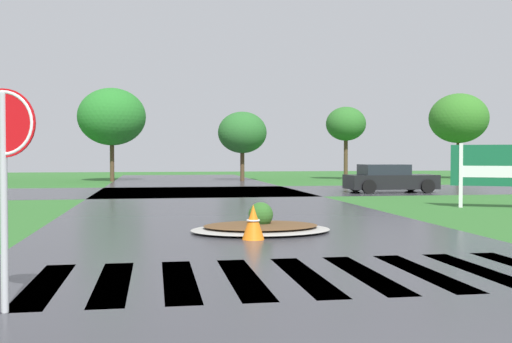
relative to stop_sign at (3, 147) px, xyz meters
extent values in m
cube|color=#35353A|center=(3.77, 6.68, -1.84)|extent=(9.63, 80.00, 0.01)
cube|color=#35353A|center=(3.77, 21.98, -1.84)|extent=(90.00, 8.67, 0.01)
cube|color=white|center=(0.17, 1.45, -1.84)|extent=(0.45, 2.99, 0.01)
cube|color=white|center=(1.07, 1.45, -1.84)|extent=(0.45, 2.99, 0.01)
cube|color=white|center=(1.97, 1.45, -1.84)|extent=(0.45, 2.99, 0.01)
cube|color=white|center=(2.87, 1.45, -1.84)|extent=(0.45, 2.99, 0.01)
cube|color=white|center=(3.77, 1.45, -1.84)|extent=(0.45, 2.99, 0.01)
cube|color=white|center=(4.67, 1.45, -1.84)|extent=(0.45, 2.99, 0.01)
cube|color=white|center=(5.57, 1.45, -1.84)|extent=(0.45, 2.99, 0.01)
cube|color=white|center=(6.47, 1.45, -1.84)|extent=(0.45, 2.99, 0.01)
cylinder|color=#B2B5BA|center=(0.00, 0.00, -0.63)|extent=(0.08, 0.08, 2.42)
cylinder|color=red|center=(0.00, 0.00, 0.26)|extent=(0.73, 0.25, 0.76)
torus|color=white|center=(0.00, 0.00, 0.26)|extent=(0.71, 0.26, 0.73)
cube|color=white|center=(11.71, 11.83, -0.77)|extent=(0.16, 0.16, 2.13)
cube|color=#145938|center=(12.74, 11.28, -0.44)|extent=(2.69, 1.48, 1.36)
cube|color=white|center=(12.74, 11.28, -0.64)|extent=(2.06, 1.15, 0.38)
ellipsoid|color=#9E9B93|center=(4.01, 6.49, -1.78)|extent=(3.18, 2.33, 0.12)
ellipsoid|color=brown|center=(4.01, 6.49, -1.69)|extent=(2.61, 1.91, 0.10)
sphere|color=#2D6023|center=(4.01, 6.49, -1.44)|extent=(0.56, 0.56, 0.56)
cube|color=black|center=(12.54, 20.01, -1.34)|extent=(4.14, 1.79, 0.66)
cube|color=#1E232B|center=(12.19, 20.01, -0.77)|extent=(2.11, 1.57, 0.48)
cylinder|color=black|center=(13.94, 20.94, -1.52)|extent=(0.64, 0.22, 0.64)
cylinder|color=black|center=(13.94, 19.09, -1.52)|extent=(0.64, 0.22, 0.64)
cylinder|color=black|center=(11.13, 20.93, -1.52)|extent=(0.64, 0.22, 0.64)
cylinder|color=black|center=(11.13, 19.08, -1.52)|extent=(0.64, 0.22, 0.64)
cone|color=orange|center=(3.65, 5.32, -1.48)|extent=(0.47, 0.47, 0.73)
torus|color=white|center=(3.65, 5.32, -1.44)|extent=(0.28, 0.28, 0.04)
cube|color=orange|center=(3.65, 5.32, -1.83)|extent=(0.36, 0.36, 0.03)
cylinder|color=#4C3823|center=(-1.12, 34.04, -0.49)|extent=(0.28, 0.28, 2.71)
ellipsoid|color=#267427|center=(-1.12, 34.04, 2.42)|extent=(4.42, 4.42, 3.76)
cylinder|color=#4C3823|center=(7.47, 33.60, -0.78)|extent=(0.28, 0.28, 2.12)
ellipsoid|color=#296529|center=(7.47, 33.60, 1.42)|extent=(3.28, 3.28, 2.79)
cylinder|color=#4C3823|center=(14.98, 34.44, -0.36)|extent=(0.28, 0.28, 2.96)
ellipsoid|color=#2C6926|center=(14.98, 34.44, 2.11)|extent=(2.82, 2.82, 2.40)
cylinder|color=#4C3823|center=(23.47, 34.34, -0.38)|extent=(0.28, 0.28, 2.93)
ellipsoid|color=#327224|center=(23.47, 34.34, 2.57)|extent=(4.24, 4.24, 3.60)
camera|label=1|loc=(1.64, -7.08, -0.09)|focal=42.87mm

